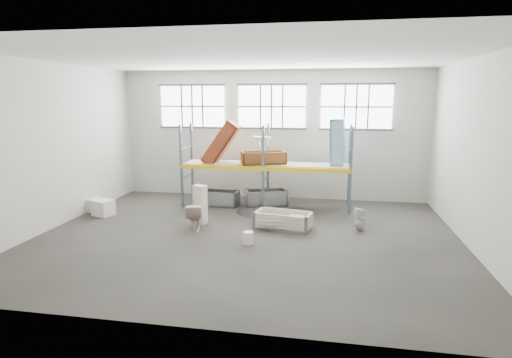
% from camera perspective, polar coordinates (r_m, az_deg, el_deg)
% --- Properties ---
extents(floor, '(12.00, 10.00, 0.10)m').
position_cam_1_polar(floor, '(12.25, -1.24, -8.00)').
color(floor, '#434039').
rests_on(floor, ground).
extents(ceiling, '(12.00, 10.00, 0.10)m').
position_cam_1_polar(ceiling, '(11.64, -1.35, 16.48)').
color(ceiling, silver).
rests_on(ceiling, ground).
extents(wall_back, '(12.00, 0.10, 5.00)m').
position_cam_1_polar(wall_back, '(16.63, 2.16, 6.02)').
color(wall_back, '#BAB9AD').
rests_on(wall_back, ground).
extents(wall_front, '(12.00, 0.10, 5.00)m').
position_cam_1_polar(wall_front, '(6.86, -9.65, -1.23)').
color(wall_front, '#9D9C91').
rests_on(wall_front, ground).
extents(wall_left, '(0.10, 10.00, 5.00)m').
position_cam_1_polar(wall_left, '(14.16, -26.12, 4.05)').
color(wall_left, '#A1A095').
rests_on(wall_left, ground).
extents(wall_right, '(0.10, 10.00, 5.00)m').
position_cam_1_polar(wall_right, '(12.05, 28.24, 2.84)').
color(wall_right, '#9D9C91').
rests_on(wall_right, ground).
extents(window_left, '(2.60, 0.04, 1.60)m').
position_cam_1_polar(window_left, '(17.20, -8.64, 9.74)').
color(window_left, white).
rests_on(window_left, wall_back).
extents(window_mid, '(2.60, 0.04, 1.60)m').
position_cam_1_polar(window_mid, '(16.46, 2.13, 9.81)').
color(window_mid, white).
rests_on(window_mid, wall_back).
extents(window_right, '(2.60, 0.04, 1.60)m').
position_cam_1_polar(window_right, '(16.32, 13.48, 9.51)').
color(window_right, white).
rests_on(window_right, wall_back).
extents(rack_upright_la, '(0.08, 0.08, 3.00)m').
position_cam_1_polar(rack_upright_la, '(15.40, -10.13, 1.71)').
color(rack_upright_la, slate).
rests_on(rack_upright_la, floor).
extents(rack_upright_lb, '(0.08, 0.08, 3.00)m').
position_cam_1_polar(rack_upright_lb, '(16.52, -8.70, 2.38)').
color(rack_upright_lb, slate).
rests_on(rack_upright_lb, floor).
extents(rack_upright_ma, '(0.08, 0.08, 3.00)m').
position_cam_1_polar(rack_upright_ma, '(14.64, 0.96, 1.41)').
color(rack_upright_ma, slate).
rests_on(rack_upright_ma, floor).
extents(rack_upright_mb, '(0.08, 0.08, 3.00)m').
position_cam_1_polar(rack_upright_mb, '(15.81, 1.65, 2.12)').
color(rack_upright_mb, slate).
rests_on(rack_upright_mb, floor).
extents(rack_upright_ra, '(0.08, 0.08, 3.00)m').
position_cam_1_polar(rack_upright_ra, '(14.48, 12.77, 1.03)').
color(rack_upright_ra, slate).
rests_on(rack_upright_ra, floor).
extents(rack_upright_rb, '(0.08, 0.08, 3.00)m').
position_cam_1_polar(rack_upright_rb, '(15.66, 12.58, 1.77)').
color(rack_upright_rb, slate).
rests_on(rack_upright_rb, floor).
extents(rack_beam_front, '(6.00, 0.10, 0.14)m').
position_cam_1_polar(rack_beam_front, '(14.64, 0.96, 1.41)').
color(rack_beam_front, yellow).
rests_on(rack_beam_front, floor).
extents(rack_beam_back, '(6.00, 0.10, 0.14)m').
position_cam_1_polar(rack_beam_back, '(15.81, 1.65, 2.12)').
color(rack_beam_back, yellow).
rests_on(rack_beam_back, floor).
extents(shelf_deck, '(5.90, 1.10, 0.03)m').
position_cam_1_polar(shelf_deck, '(15.21, 1.32, 2.08)').
color(shelf_deck, gray).
rests_on(shelf_deck, floor).
extents(wet_patch, '(1.80, 1.80, 0.00)m').
position_cam_1_polar(wet_patch, '(14.77, 0.82, -4.46)').
color(wet_patch, black).
rests_on(wet_patch, floor).
extents(bathtub_beige, '(1.83, 1.11, 0.50)m').
position_cam_1_polar(bathtub_beige, '(12.93, 3.73, -5.59)').
color(bathtub_beige, beige).
rests_on(bathtub_beige, floor).
extents(cistern_spare, '(0.48, 0.29, 0.43)m').
position_cam_1_polar(cistern_spare, '(12.61, 5.54, -5.92)').
color(cistern_spare, beige).
rests_on(cistern_spare, bathtub_beige).
extents(sink_in_tub, '(0.50, 0.50, 0.15)m').
position_cam_1_polar(sink_in_tub, '(12.71, 1.83, -6.30)').
color(sink_in_tub, beige).
rests_on(sink_in_tub, bathtub_beige).
extents(toilet_beige, '(0.63, 0.88, 0.81)m').
position_cam_1_polar(toilet_beige, '(12.84, -8.37, -5.09)').
color(toilet_beige, beige).
rests_on(toilet_beige, floor).
extents(cistern_tall, '(0.47, 0.40, 1.24)m').
position_cam_1_polar(cistern_tall, '(13.40, -7.60, -3.45)').
color(cistern_tall, '#F1DFCD').
rests_on(cistern_tall, floor).
extents(toilet_white, '(0.40, 0.39, 0.69)m').
position_cam_1_polar(toilet_white, '(13.08, 13.98, -5.28)').
color(toilet_white, silver).
rests_on(toilet_white, floor).
extents(steel_tub_left, '(1.56, 0.82, 0.55)m').
position_cam_1_polar(steel_tub_left, '(15.66, -5.15, -2.57)').
color(steel_tub_left, '#9CA0A4').
rests_on(steel_tub_left, floor).
extents(steel_tub_right, '(1.67, 1.16, 0.56)m').
position_cam_1_polar(steel_tub_right, '(15.68, 1.42, -2.50)').
color(steel_tub_right, '#B1B5B9').
rests_on(steel_tub_right, floor).
extents(rust_tub_flat, '(1.73, 1.22, 0.44)m').
position_cam_1_polar(rust_tub_flat, '(15.11, 1.02, 2.93)').
color(rust_tub_flat, brown).
rests_on(rust_tub_flat, shelf_deck).
extents(rust_tub_tilted, '(1.44, 0.88, 1.72)m').
position_cam_1_polar(rust_tub_tilted, '(15.48, -4.74, 4.87)').
color(rust_tub_tilted, '#943517').
rests_on(rust_tub_tilted, shelf_deck).
extents(sink_on_shelf, '(0.68, 0.56, 0.55)m').
position_cam_1_polar(sink_on_shelf, '(14.92, 0.82, 3.90)').
color(sink_on_shelf, silver).
rests_on(sink_on_shelf, rust_tub_flat).
extents(blue_tub_upright, '(0.59, 0.81, 1.65)m').
position_cam_1_polar(blue_tub_upright, '(15.09, 11.01, 4.93)').
color(blue_tub_upright, '#7BAED2').
rests_on(blue_tub_upright, shelf_deck).
extents(bucket, '(0.32, 0.32, 0.33)m').
position_cam_1_polar(bucket, '(11.58, -1.08, -7.99)').
color(bucket, silver).
rests_on(bucket, floor).
extents(carton_near, '(0.76, 0.71, 0.53)m').
position_cam_1_polar(carton_near, '(15.17, -20.04, -3.69)').
color(carton_near, silver).
rests_on(carton_near, floor).
extents(carton_far, '(0.58, 0.58, 0.45)m').
position_cam_1_polar(carton_far, '(15.94, -21.57, -3.26)').
color(carton_far, silver).
rests_on(carton_far, floor).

